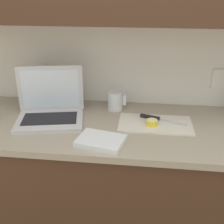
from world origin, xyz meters
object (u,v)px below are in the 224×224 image
lemon_half_cut (152,123)px  laptop (50,107)px  cutting_board (155,124)px  knife (155,118)px  measuring_cup (115,101)px

lemon_half_cut → laptop: bearing=175.5°
laptop → cutting_board: bearing=-12.8°
lemon_half_cut → cutting_board: bearing=58.4°
cutting_board → lemon_half_cut: 0.04m
knife → measuring_cup: (-0.24, 0.13, 0.04)m
laptop → measuring_cup: laptop is taller
knife → laptop: bearing=-159.5°
cutting_board → knife: size_ratio=1.54×
laptop → lemon_half_cut: (0.57, -0.04, -0.04)m
measuring_cup → knife: bearing=-29.0°
knife → lemon_half_cut: (-0.02, -0.07, 0.01)m
laptop → cutting_board: (0.59, -0.01, -0.06)m
laptop → measuring_cup: size_ratio=3.60×
cutting_board → knife: knife is taller
laptop → knife: bearing=-8.7°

